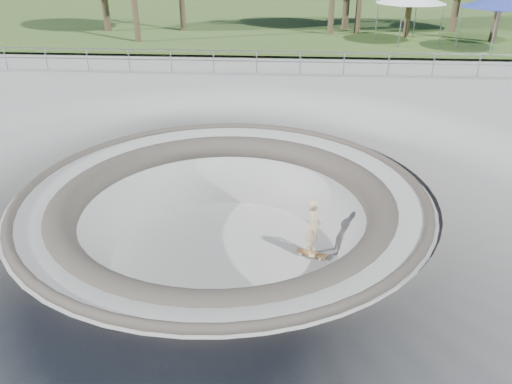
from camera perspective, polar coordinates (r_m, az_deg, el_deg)
ground at (r=12.60m, az=-3.78°, el=0.03°), size 180.00×180.00×0.00m
skate_bowl at (r=13.52m, az=-3.55°, el=-6.91°), size 14.00×14.00×4.10m
grass_strip at (r=45.50m, az=2.14°, el=19.84°), size 180.00×36.00×0.12m
distant_hills at (r=69.52m, az=6.03°, el=16.07°), size 103.20×45.00×28.60m
safety_railing at (r=23.73m, az=0.07°, el=14.66°), size 25.00×0.06×1.03m
skateboard at (r=13.53m, az=6.35°, el=-7.02°), size 0.86×0.53×0.09m
skater at (r=13.09m, az=6.53°, el=-4.00°), size 0.40×0.60×1.62m
canopy_blue at (r=31.30m, az=26.30°, el=19.00°), size 5.34×5.34×2.91m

